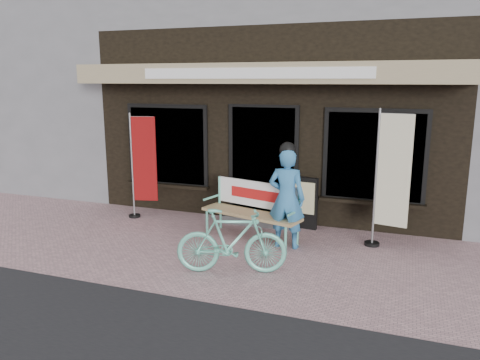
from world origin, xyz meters
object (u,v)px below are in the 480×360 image
at_px(nobori_cream, 390,178).
at_px(bicycle, 232,241).
at_px(person, 287,196).
at_px(menu_stand, 305,202).
at_px(bench, 254,206).
at_px(nobori_red, 142,165).

bearing_deg(nobori_cream, bicycle, -127.30).
bearing_deg(person, menu_stand, 85.79).
bearing_deg(bicycle, bench, -11.01).
distance_m(bench, nobori_red, 2.47).
bearing_deg(bicycle, menu_stand, -30.33).
height_order(bicycle, nobori_red, nobori_red).
xyz_separation_m(person, nobori_cream, (1.53, 0.49, 0.31)).
xyz_separation_m(person, bicycle, (-0.45, -1.27, -0.38)).
bearing_deg(person, bench, 158.73).
bearing_deg(nobori_cream, nobori_red, -171.08).
height_order(bicycle, nobori_cream, nobori_cream).
height_order(bench, bicycle, bench).
bearing_deg(bicycle, nobori_red, 35.38).
bearing_deg(person, nobori_red, 167.35).
xyz_separation_m(nobori_cream, menu_stand, (-1.46, 0.56, -0.66)).
xyz_separation_m(bench, nobori_cream, (2.15, 0.25, 0.58)).
distance_m(person, nobori_cream, 1.63).
distance_m(bicycle, nobori_cream, 2.73).
relative_size(nobori_cream, menu_stand, 2.35).
distance_m(bench, nobori_cream, 2.25).
distance_m(bench, menu_stand, 1.07).
bearing_deg(bench, nobori_cream, 21.67).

